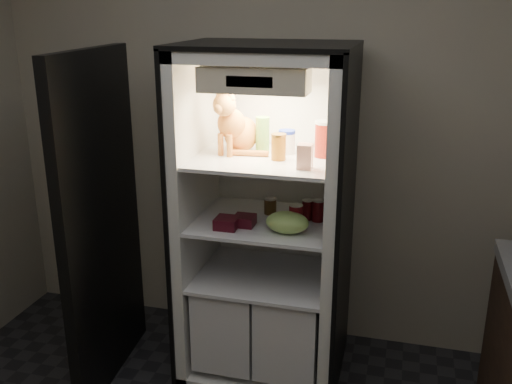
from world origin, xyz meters
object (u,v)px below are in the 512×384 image
at_px(cream_carton, 305,156).
at_px(soda_can_b, 318,211).
at_px(berry_box_right, 244,221).
at_px(tabby_cat, 236,128).
at_px(berry_box_left, 227,223).
at_px(refrigerator, 267,240).
at_px(soda_can_c, 296,217).
at_px(grape_bag, 287,222).
at_px(parmesan_shaker, 263,135).
at_px(salsa_jar, 279,147).
at_px(pepper_jar, 325,139).
at_px(condiment_jar, 270,206).
at_px(mayo_tub, 287,142).
at_px(soda_can_a, 307,210).

distance_m(cream_carton, soda_can_b, 0.41).
bearing_deg(berry_box_right, tabby_cat, 117.69).
bearing_deg(berry_box_left, soda_can_b, 27.08).
distance_m(refrigerator, tabby_cat, 0.66).
bearing_deg(tabby_cat, soda_can_c, -4.70).
bearing_deg(berry_box_left, grape_bag, 4.05).
relative_size(refrigerator, grape_bag, 8.47).
relative_size(refrigerator, cream_carton, 15.33).
xyz_separation_m(soda_can_b, berry_box_left, (-0.44, -0.23, -0.03)).
distance_m(parmesan_shaker, salsa_jar, 0.17).
height_order(pepper_jar, cream_carton, pepper_jar).
relative_size(soda_can_c, grape_bag, 0.60).
distance_m(condiment_jar, berry_box_right, 0.23).
relative_size(cream_carton, berry_box_right, 1.13).
relative_size(refrigerator, pepper_jar, 9.86).
height_order(parmesan_shaker, grape_bag, parmesan_shaker).
distance_m(refrigerator, grape_bag, 0.34).
relative_size(pepper_jar, grape_bag, 0.86).
distance_m(mayo_tub, condiment_jar, 0.38).
bearing_deg(berry_box_left, refrigerator, 55.91).
xyz_separation_m(parmesan_shaker, mayo_tub, (0.13, 0.02, -0.03)).
bearing_deg(salsa_jar, condiment_jar, 119.34).
distance_m(tabby_cat, soda_can_b, 0.63).
relative_size(refrigerator, soda_can_c, 14.13).
height_order(salsa_jar, soda_can_c, salsa_jar).
bearing_deg(salsa_jar, berry_box_right, -153.10).
bearing_deg(condiment_jar, mayo_tub, 13.93).
bearing_deg(refrigerator, soda_can_c, -38.69).
bearing_deg(soda_can_b, salsa_jar, -157.88).
bearing_deg(salsa_jar, berry_box_left, -149.04).
xyz_separation_m(berry_box_left, berry_box_right, (0.08, 0.06, -0.00)).
relative_size(mayo_tub, soda_can_c, 0.95).
distance_m(refrigerator, soda_can_b, 0.35).
distance_m(soda_can_b, condiment_jar, 0.28).
height_order(soda_can_c, grape_bag, soda_can_c).
bearing_deg(berry_box_right, soda_can_b, 24.29).
xyz_separation_m(pepper_jar, soda_can_b, (-0.02, -0.04, -0.39)).
xyz_separation_m(condiment_jar, berry_box_right, (-0.09, -0.21, -0.02)).
relative_size(condiment_jar, berry_box_left, 0.82).
xyz_separation_m(mayo_tub, salsa_jar, (-0.01, -0.15, 0.01)).
height_order(refrigerator, berry_box_right, refrigerator).
height_order(cream_carton, soda_can_a, cream_carton).
bearing_deg(refrigerator, grape_bag, -53.45).
xyz_separation_m(soda_can_c, grape_bag, (-0.03, -0.06, -0.01)).
xyz_separation_m(tabby_cat, parmesan_shaker, (0.14, 0.03, -0.04)).
relative_size(condiment_jar, berry_box_right, 0.88).
bearing_deg(mayo_tub, soda_can_b, -19.05).
bearing_deg(condiment_jar, refrigerator, -103.43).
bearing_deg(cream_carton, soda_can_a, 94.52).
bearing_deg(berry_box_right, salsa_jar, 26.90).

